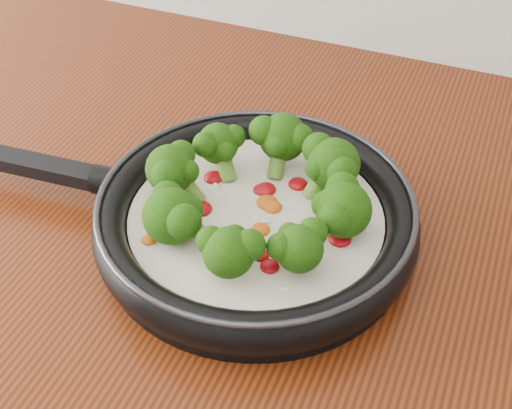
% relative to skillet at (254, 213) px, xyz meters
% --- Properties ---
extents(skillet, '(0.55, 0.37, 0.10)m').
position_rel_skillet_xyz_m(skillet, '(0.00, 0.00, 0.00)').
color(skillet, black).
rests_on(skillet, counter).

